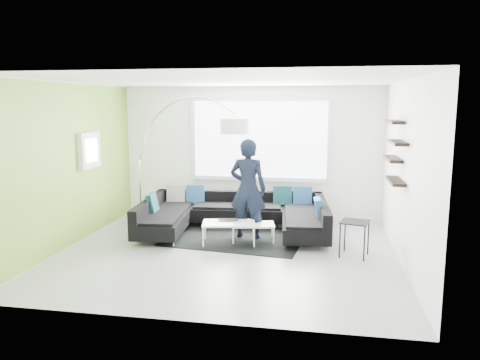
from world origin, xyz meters
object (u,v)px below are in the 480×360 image
object	(u,v)px
side_table	(354,239)
person	(248,189)
sectional_sofa	(234,216)
laptop	(228,221)
coffee_table	(241,232)
arc_lamp	(139,160)

from	to	relation	value
side_table	person	size ratio (longest dim) A/B	0.32
sectional_sofa	laptop	world-z (taller)	sectional_sofa
laptop	sectional_sofa	bearing A→B (deg)	79.61
side_table	laptop	size ratio (longest dim) A/B	1.49
person	laptop	distance (m)	0.70
side_table	person	bearing A→B (deg)	157.90
coffee_table	side_table	distance (m)	1.98
coffee_table	side_table	size ratio (longest dim) A/B	2.02
coffee_table	side_table	xyz separation A→B (m)	(1.93, -0.43, 0.10)
sectional_sofa	arc_lamp	world-z (taller)	arc_lamp
sectional_sofa	person	size ratio (longest dim) A/B	1.98
sectional_sofa	arc_lamp	size ratio (longest dim) A/B	1.40
side_table	laptop	world-z (taller)	side_table
coffee_table	person	world-z (taller)	person
arc_lamp	laptop	distance (m)	2.55
sectional_sofa	coffee_table	bearing A→B (deg)	-73.21
coffee_table	laptop	distance (m)	0.31
sectional_sofa	side_table	bearing A→B (deg)	-29.94
arc_lamp	sectional_sofa	bearing A→B (deg)	-1.34
coffee_table	arc_lamp	xyz separation A→B (m)	(-2.32, 1.11, 1.10)
sectional_sofa	side_table	xyz separation A→B (m)	(2.15, -1.00, -0.04)
coffee_table	arc_lamp	size ratio (longest dim) A/B	0.46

